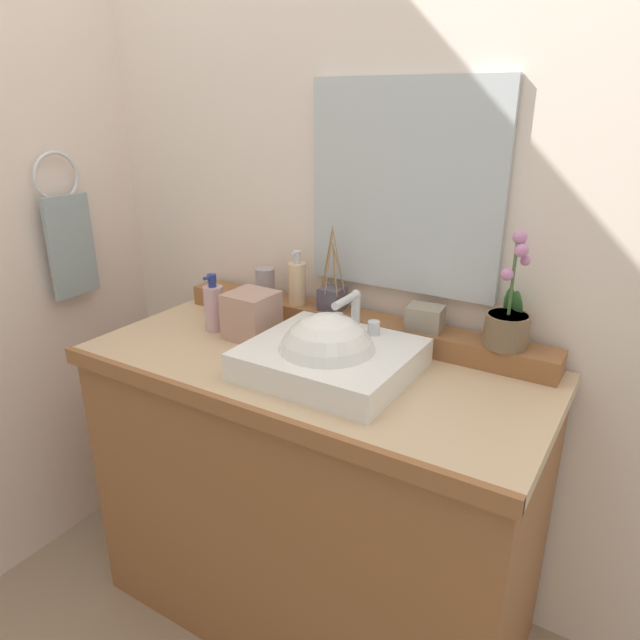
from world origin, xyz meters
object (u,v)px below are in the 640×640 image
(soap_bar, at_px, (315,321))
(hand_towel, at_px, (71,246))
(trinket_box, at_px, (425,318))
(potted_plant, at_px, (508,321))
(lotion_bottle, at_px, (214,307))
(sink_basin, at_px, (329,361))
(tissue_box, at_px, (252,315))
(reed_diffuser, at_px, (332,298))
(tumbler_cup, at_px, (265,283))
(soap_dispenser, at_px, (297,282))

(soap_bar, bearing_deg, hand_towel, -174.13)
(trinket_box, bearing_deg, potted_plant, -6.00)
(lotion_bottle, bearing_deg, trinket_box, 17.48)
(sink_basin, bearing_deg, tissue_box, 163.89)
(potted_plant, distance_m, trinket_box, 0.22)
(trinket_box, distance_m, lotion_bottle, 0.62)
(soap_bar, relative_size, lotion_bottle, 0.40)
(sink_basin, xyz_separation_m, hand_towel, (-1.00, 0.02, 0.16))
(sink_basin, xyz_separation_m, reed_diffuser, (-0.15, 0.27, 0.06))
(soap_bar, distance_m, tumbler_cup, 0.32)
(sink_basin, relative_size, tissue_box, 2.97)
(hand_towel, bearing_deg, soap_dispenser, 18.13)
(sink_basin, bearing_deg, lotion_bottle, 170.17)
(hand_towel, bearing_deg, sink_basin, -1.08)
(sink_basin, distance_m, soap_bar, 0.16)
(soap_bar, xyz_separation_m, lotion_bottle, (-0.33, -0.03, -0.01))
(tissue_box, bearing_deg, potted_plant, 14.52)
(sink_basin, relative_size, lotion_bottle, 2.31)
(trinket_box, bearing_deg, soap_dispenser, 173.83)
(reed_diffuser, relative_size, hand_towel, 0.76)
(potted_plant, xyz_separation_m, reed_diffuser, (-0.51, 0.00, -0.03))
(soap_bar, relative_size, soap_dispenser, 0.42)
(soap_dispenser, xyz_separation_m, trinket_box, (0.41, 0.00, -0.04))
(lotion_bottle, distance_m, hand_towel, 0.57)
(soap_bar, height_order, tissue_box, tissue_box)
(tumbler_cup, distance_m, hand_towel, 0.66)
(hand_towel, bearing_deg, tumbler_cup, 21.91)
(sink_basin, relative_size, hand_towel, 1.21)
(potted_plant, height_order, trinket_box, potted_plant)
(tumbler_cup, distance_m, tissue_box, 0.19)
(soap_dispenser, height_order, trinket_box, soap_dispenser)
(sink_basin, relative_size, trinket_box, 4.28)
(sink_basin, height_order, tumbler_cup, sink_basin)
(sink_basin, relative_size, tumbler_cup, 4.34)
(tumbler_cup, distance_m, lotion_bottle, 0.20)
(soap_bar, height_order, tumbler_cup, tumbler_cup)
(potted_plant, height_order, lotion_bottle, potted_plant)
(potted_plant, bearing_deg, soap_dispenser, -179.33)
(trinket_box, height_order, tissue_box, tissue_box)
(sink_basin, distance_m, tissue_box, 0.33)
(potted_plant, xyz_separation_m, soap_dispenser, (-0.63, -0.01, 0.00))
(trinket_box, bearing_deg, reed_diffuser, 172.02)
(lotion_bottle, relative_size, hand_towel, 0.52)
(reed_diffuser, relative_size, tissue_box, 1.86)
(soap_bar, bearing_deg, tumbler_cup, 151.51)
(potted_plant, relative_size, lotion_bottle, 1.71)
(soap_bar, height_order, trinket_box, trinket_box)
(tissue_box, bearing_deg, trinket_box, 20.57)
(trinket_box, bearing_deg, tumbler_cup, 173.21)
(tumbler_cup, xyz_separation_m, trinket_box, (0.54, -0.00, -0.01))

